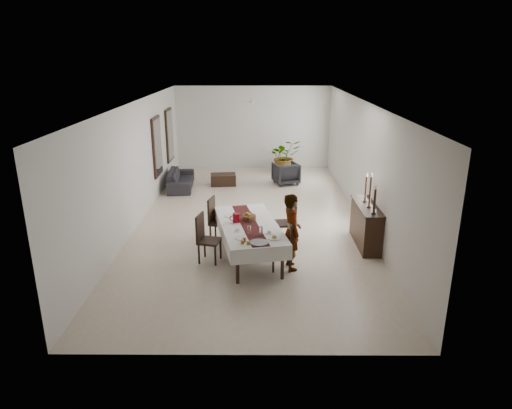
% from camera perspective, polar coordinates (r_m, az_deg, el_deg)
% --- Properties ---
extents(floor, '(6.00, 12.00, 0.00)m').
position_cam_1_polar(floor, '(12.67, -0.70, -1.84)').
color(floor, beige).
rests_on(floor, ground).
extents(ceiling, '(6.00, 12.00, 0.02)m').
position_cam_1_polar(ceiling, '(11.94, -0.76, 12.73)').
color(ceiling, silver).
rests_on(ceiling, wall_back).
extents(wall_back, '(6.00, 0.02, 3.20)m').
position_cam_1_polar(wall_back, '(18.10, -0.39, 9.57)').
color(wall_back, silver).
rests_on(wall_back, floor).
extents(wall_front, '(6.00, 0.02, 3.20)m').
position_cam_1_polar(wall_front, '(6.51, -1.67, -6.92)').
color(wall_front, silver).
rests_on(wall_front, floor).
extents(wall_left, '(0.02, 12.00, 3.20)m').
position_cam_1_polar(wall_left, '(12.62, -14.53, 5.08)').
color(wall_left, silver).
rests_on(wall_left, floor).
extents(wall_right, '(0.02, 12.00, 3.20)m').
position_cam_1_polar(wall_right, '(12.51, 13.19, 5.07)').
color(wall_right, silver).
rests_on(wall_right, floor).
extents(dining_table_top, '(1.54, 2.67, 0.05)m').
position_cam_1_polar(dining_table_top, '(10.10, -0.88, -2.63)').
color(dining_table_top, black).
rests_on(dining_table_top, table_leg_fl).
extents(table_leg_fl, '(0.09, 0.09, 0.73)m').
position_cam_1_polar(table_leg_fl, '(9.11, -2.32, -7.77)').
color(table_leg_fl, black).
rests_on(table_leg_fl, floor).
extents(table_leg_fr, '(0.09, 0.09, 0.73)m').
position_cam_1_polar(table_leg_fr, '(9.29, 3.32, -7.26)').
color(table_leg_fr, black).
rests_on(table_leg_fr, floor).
extents(table_leg_bl, '(0.09, 0.09, 0.73)m').
position_cam_1_polar(table_leg_bl, '(11.27, -4.30, -2.52)').
color(table_leg_bl, black).
rests_on(table_leg_bl, floor).
extents(table_leg_br, '(0.09, 0.09, 0.73)m').
position_cam_1_polar(table_leg_br, '(11.42, 0.28, -2.20)').
color(table_leg_br, black).
rests_on(table_leg_br, floor).
extents(tablecloth_top, '(1.76, 2.89, 0.01)m').
position_cam_1_polar(tablecloth_top, '(10.09, -0.88, -2.47)').
color(tablecloth_top, white).
rests_on(tablecloth_top, dining_table_top).
extents(tablecloth_drape_left, '(0.57, 2.64, 0.31)m').
position_cam_1_polar(tablecloth_drape_left, '(10.06, -4.30, -3.51)').
color(tablecloth_drape_left, white).
rests_on(tablecloth_drape_left, dining_table_top).
extents(tablecloth_drape_right, '(0.57, 2.64, 0.31)m').
position_cam_1_polar(tablecloth_drape_right, '(10.27, 2.47, -3.01)').
color(tablecloth_drape_right, white).
rests_on(tablecloth_drape_right, dining_table_top).
extents(tablecloth_drape_near, '(1.21, 0.26, 0.31)m').
position_cam_1_polar(tablecloth_drape_near, '(8.94, 0.74, -6.38)').
color(tablecloth_drape_near, silver).
rests_on(tablecloth_drape_near, dining_table_top).
extents(tablecloth_drape_far, '(1.21, 0.26, 0.31)m').
position_cam_1_polar(tablecloth_drape_far, '(11.38, -2.14, -0.82)').
color(tablecloth_drape_far, silver).
rests_on(tablecloth_drape_far, dining_table_top).
extents(table_runner, '(0.90, 2.63, 0.00)m').
position_cam_1_polar(table_runner, '(10.09, -0.88, -2.42)').
color(table_runner, '#531817').
rests_on(table_runner, tablecloth_top).
extents(red_pitcher, '(0.19, 0.19, 0.21)m').
position_cam_1_polar(red_pitcher, '(10.15, -2.50, -1.68)').
color(red_pitcher, maroon).
rests_on(red_pitcher, tablecloth_top).
extents(pitcher_handle, '(0.13, 0.05, 0.13)m').
position_cam_1_polar(pitcher_handle, '(10.14, -2.99, -1.71)').
color(pitcher_handle, maroon).
rests_on(pitcher_handle, red_pitcher).
extents(wine_glass_near, '(0.07, 0.07, 0.18)m').
position_cam_1_polar(wine_glass_near, '(9.46, 0.63, -3.31)').
color(wine_glass_near, white).
rests_on(wine_glass_near, tablecloth_top).
extents(wine_glass_mid, '(0.07, 0.07, 0.18)m').
position_cam_1_polar(wine_glass_mid, '(9.51, -0.86, -3.18)').
color(wine_glass_mid, white).
rests_on(wine_glass_mid, tablecloth_top).
extents(wine_glass_far, '(0.07, 0.07, 0.18)m').
position_cam_1_polar(wine_glass_far, '(10.11, -0.65, -1.84)').
color(wine_glass_far, white).
rests_on(wine_glass_far, tablecloth_top).
extents(teacup_right, '(0.09, 0.09, 0.06)m').
position_cam_1_polar(teacup_right, '(9.57, 1.67, -3.43)').
color(teacup_right, white).
rests_on(teacup_right, saucer_right).
extents(saucer_right, '(0.16, 0.16, 0.01)m').
position_cam_1_polar(saucer_right, '(9.58, 1.66, -3.57)').
color(saucer_right, white).
rests_on(saucer_right, tablecloth_top).
extents(teacup_left, '(0.09, 0.09, 0.06)m').
position_cam_1_polar(teacup_left, '(9.69, -2.30, -3.14)').
color(teacup_left, white).
rests_on(teacup_left, saucer_left).
extents(saucer_left, '(0.16, 0.16, 0.01)m').
position_cam_1_polar(saucer_left, '(9.70, -2.30, -3.28)').
color(saucer_left, white).
rests_on(saucer_left, tablecloth_top).
extents(plate_near_right, '(0.25, 0.25, 0.02)m').
position_cam_1_polar(plate_near_right, '(9.30, 2.29, -4.25)').
color(plate_near_right, silver).
rests_on(plate_near_right, tablecloth_top).
extents(bread_near_right, '(0.09, 0.09, 0.09)m').
position_cam_1_polar(bread_near_right, '(9.29, 2.30, -4.09)').
color(bread_near_right, tan).
rests_on(bread_near_right, plate_near_right).
extents(plate_near_left, '(0.25, 0.25, 0.02)m').
position_cam_1_polar(plate_near_left, '(9.32, -1.88, -4.20)').
color(plate_near_left, silver).
rests_on(plate_near_left, tablecloth_top).
extents(plate_far_left, '(0.25, 0.25, 0.02)m').
position_cam_1_polar(plate_far_left, '(10.57, -3.25, -1.43)').
color(plate_far_left, white).
rests_on(plate_far_left, tablecloth_top).
extents(serving_tray, '(0.38, 0.38, 0.02)m').
position_cam_1_polar(serving_tray, '(9.09, 0.41, -4.78)').
color(serving_tray, '#39393E').
rests_on(serving_tray, tablecloth_top).
extents(jam_jar_a, '(0.07, 0.07, 0.08)m').
position_cam_1_polar(jam_jar_a, '(9.01, -0.98, -4.81)').
color(jam_jar_a, '#956815').
rests_on(jam_jar_a, tablecloth_top).
extents(jam_jar_b, '(0.07, 0.07, 0.08)m').
position_cam_1_polar(jam_jar_b, '(9.05, -1.70, -4.70)').
color(jam_jar_b, brown).
rests_on(jam_jar_b, tablecloth_top).
extents(jam_jar_c, '(0.07, 0.07, 0.08)m').
position_cam_1_polar(jam_jar_c, '(9.15, -1.49, -4.43)').
color(jam_jar_c, maroon).
rests_on(jam_jar_c, tablecloth_top).
extents(fruit_basket, '(0.31, 0.31, 0.10)m').
position_cam_1_polar(fruit_basket, '(10.32, -0.87, -1.64)').
color(fruit_basket, brown).
rests_on(fruit_basket, tablecloth_top).
extents(fruit_red, '(0.09, 0.09, 0.09)m').
position_cam_1_polar(fruit_red, '(10.32, -0.72, -1.18)').
color(fruit_red, '#A71018').
rests_on(fruit_red, fruit_basket).
extents(fruit_green, '(0.08, 0.08, 0.08)m').
position_cam_1_polar(fruit_green, '(10.31, -1.13, -1.18)').
color(fruit_green, olive).
rests_on(fruit_green, fruit_basket).
extents(fruit_yellow, '(0.09, 0.09, 0.09)m').
position_cam_1_polar(fruit_yellow, '(10.24, -0.82, -1.32)').
color(fruit_yellow, gold).
rests_on(fruit_yellow, fruit_basket).
extents(chair_right_near_seat, '(0.44, 0.44, 0.05)m').
position_cam_1_polar(chair_right_near_seat, '(9.67, 3.21, -5.69)').
color(chair_right_near_seat, black).
rests_on(chair_right_near_seat, chair_right_near_leg_fl).
extents(chair_right_near_leg_fl, '(0.04, 0.04, 0.41)m').
position_cam_1_polar(chair_right_near_leg_fl, '(9.62, 4.23, -7.38)').
color(chair_right_near_leg_fl, black).
rests_on(chair_right_near_leg_fl, floor).
extents(chair_right_near_leg_fr, '(0.04, 0.04, 0.41)m').
position_cam_1_polar(chair_right_near_leg_fr, '(9.93, 4.18, -6.52)').
color(chair_right_near_leg_fr, black).
rests_on(chair_right_near_leg_fr, floor).
extents(chair_right_near_leg_bl, '(0.04, 0.04, 0.41)m').
position_cam_1_polar(chair_right_near_leg_bl, '(9.61, 2.17, -7.36)').
color(chair_right_near_leg_bl, black).
rests_on(chair_right_near_leg_bl, floor).
extents(chair_right_near_leg_br, '(0.04, 0.04, 0.41)m').
position_cam_1_polar(chair_right_near_leg_br, '(9.92, 2.18, -6.50)').
color(chair_right_near_leg_br, black).
rests_on(chair_right_near_leg_br, floor).
extents(chair_right_near_back, '(0.05, 0.42, 0.53)m').
position_cam_1_polar(chair_right_near_back, '(9.56, 4.39, -4.14)').
color(chair_right_near_back, black).
rests_on(chair_right_near_back, chair_right_near_seat).
extents(chair_right_far_seat, '(0.52, 0.52, 0.05)m').
position_cam_1_polar(chair_right_far_seat, '(11.00, 3.64, -2.36)').
color(chair_right_far_seat, black).
rests_on(chair_right_far_seat, chair_right_far_leg_fl).
extents(chair_right_far_leg_fl, '(0.05, 0.05, 0.46)m').
position_cam_1_polar(chair_right_far_leg_fl, '(10.96, 4.78, -3.93)').
color(chair_right_far_leg_fl, black).
rests_on(chair_right_far_leg_fl, floor).
extents(chair_right_far_leg_fr, '(0.05, 0.05, 0.46)m').
position_cam_1_polar(chair_right_far_leg_fr, '(11.30, 4.41, -3.20)').
color(chair_right_far_leg_fr, black).
rests_on(chair_right_far_leg_fr, floor).
extents(chair_right_far_leg_bl, '(0.05, 0.05, 0.46)m').
position_cam_1_polar(chair_right_far_leg_bl, '(10.89, 2.80, -4.03)').
color(chair_right_far_leg_bl, black).
rests_on(chair_right_far_leg_bl, floor).
extents(chair_right_far_leg_br, '(0.05, 0.05, 0.46)m').
position_cam_1_polar(chair_right_far_leg_br, '(11.24, 2.48, -3.29)').
color(chair_right_far_leg_br, black).
rests_on(chair_right_far_leg_br, floor).
extents(chair_right_far_back, '(0.10, 0.47, 0.60)m').
position_cam_1_polar(chair_right_far_back, '(10.93, 4.78, -0.74)').
color(chair_right_far_back, black).
rests_on(chair_right_far_back, chair_right_far_seat).
extents(chair_left_near_seat, '(0.55, 0.55, 0.05)m').
position_cam_1_polar(chair_left_near_seat, '(10.05, -5.83, -4.56)').
color(chair_left_near_seat, black).
rests_on(chair_left_near_seat, chair_left_near_leg_fl).
extents(chair_left_near_leg_fl, '(0.05, 0.05, 0.45)m').
position_cam_1_polar(chair_left_near_leg_fl, '(10.37, -6.43, -5.36)').
color(chair_left_near_leg_fl, black).
rests_on(chair_left_near_leg_fl, floor).
extents(chair_left_near_leg_fr, '(0.05, 0.05, 0.45)m').
position_cam_1_polar(chair_left_near_leg_fr, '(10.05, -7.15, -6.19)').
color(chair_left_near_leg_fr, black).
rests_on(chair_left_near_leg_fr, floor).
extents(chair_left_near_leg_bl, '(0.05, 0.05, 0.45)m').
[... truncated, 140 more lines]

